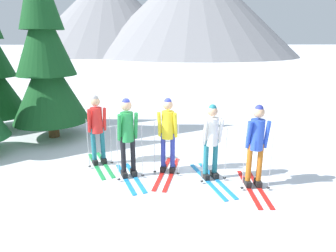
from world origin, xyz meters
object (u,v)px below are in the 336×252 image
object	(u,v)px
skier_in_white	(212,140)
skier_in_green	(127,133)
skier_in_blue	(256,142)
skier_in_red	(97,126)
pine_tree_mid	(45,56)
skier_in_yellow	(168,133)

from	to	relation	value
skier_in_white	skier_in_green	bearing A→B (deg)	172.68
skier_in_green	skier_in_blue	size ratio (longest dim) A/B	1.02
skier_in_blue	skier_in_red	bearing A→B (deg)	158.15
skier_in_red	skier_in_green	distance (m)	1.09
pine_tree_mid	skier_in_red	bearing A→B (deg)	-51.53
skier_in_blue	pine_tree_mid	size ratio (longest dim) A/B	0.32
skier_in_white	pine_tree_mid	size ratio (longest dim) A/B	0.33
skier_in_blue	skier_in_green	bearing A→B (deg)	166.73
skier_in_white	skier_in_red	bearing A→B (deg)	159.25
skier_in_red	skier_in_yellow	size ratio (longest dim) A/B	0.96
skier_in_white	pine_tree_mid	bearing A→B (deg)	143.57
pine_tree_mid	skier_in_yellow	bearing A→B (deg)	-39.19
skier_in_green	pine_tree_mid	bearing A→B (deg)	130.60
skier_in_white	skier_in_yellow	bearing A→B (deg)	155.93
skier_in_green	skier_in_yellow	world-z (taller)	skier_in_green
skier_in_green	pine_tree_mid	size ratio (longest dim) A/B	0.33
skier_in_red	pine_tree_mid	distance (m)	3.27
skier_in_green	skier_in_blue	world-z (taller)	skier_in_green
skier_in_yellow	skier_in_white	xyz separation A→B (m)	(0.92, -0.41, -0.05)
skier_in_green	skier_in_red	bearing A→B (deg)	136.24
pine_tree_mid	skier_in_white	bearing A→B (deg)	-36.43
skier_in_white	skier_in_blue	size ratio (longest dim) A/B	1.04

